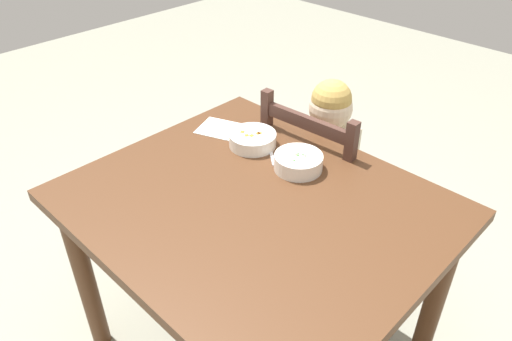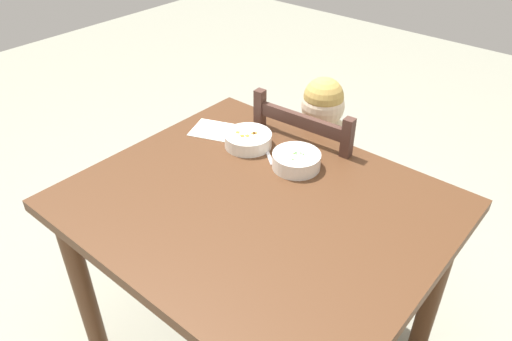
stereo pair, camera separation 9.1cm
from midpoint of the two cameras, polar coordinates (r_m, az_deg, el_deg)
dining_table at (r=1.61m, az=1.56°, el=-6.83°), size 1.13×0.96×0.77m
dining_chair at (r=2.12m, az=8.77°, el=-2.53°), size 0.45×0.45×0.92m
child_figure at (r=2.01m, az=9.03°, el=1.59°), size 0.32×0.31×0.97m
bowl_of_peas at (r=1.67m, az=6.55°, el=1.01°), size 0.17×0.17×0.06m
bowl_of_carrots at (r=1.79m, az=1.07°, el=3.67°), size 0.17×0.17×0.05m
spoon at (r=1.77m, az=3.20°, el=2.33°), size 0.12×0.10×0.01m
paper_napkin at (r=1.91m, az=-2.99°, el=4.91°), size 0.19×0.19×0.00m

